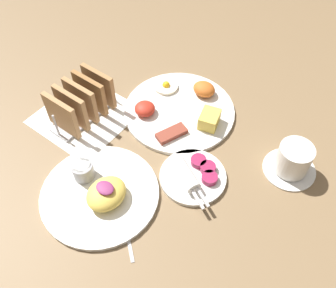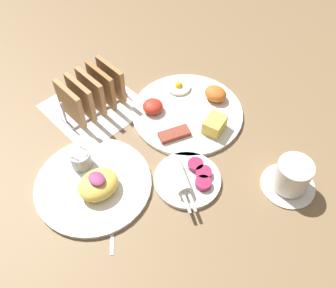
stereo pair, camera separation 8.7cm
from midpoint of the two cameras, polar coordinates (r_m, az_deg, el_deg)
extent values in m
plane|color=brown|center=(0.91, -8.95, -0.89)|extent=(3.00, 3.00, 0.00)
cube|color=white|center=(1.00, -15.03, 4.04)|extent=(0.22, 0.22, 0.00)
cylinder|color=white|center=(0.97, -0.84, 4.94)|extent=(0.29, 0.29, 0.01)
cube|color=#E5C64C|center=(0.92, 3.66, 3.63)|extent=(0.06, 0.07, 0.04)
ellipsoid|color=#C66023|center=(1.00, 3.03, 8.22)|extent=(0.06, 0.05, 0.03)
cylinder|color=#F4EACC|center=(1.02, -2.74, 8.60)|extent=(0.06, 0.06, 0.01)
sphere|color=yellow|center=(1.02, -2.75, 8.85)|extent=(0.02, 0.02, 0.02)
ellipsoid|color=red|center=(0.95, -6.16, 5.24)|extent=(0.05, 0.05, 0.03)
cube|color=brown|center=(0.90, -2.20, 1.45)|extent=(0.06, 0.08, 0.01)
cylinder|color=white|center=(0.84, 0.87, -5.22)|extent=(0.15, 0.15, 0.01)
cylinder|color=#99234C|center=(0.83, 3.38, -5.41)|extent=(0.04, 0.04, 0.01)
cylinder|color=#99234C|center=(0.84, 3.18, -3.85)|extent=(0.04, 0.04, 0.01)
cylinder|color=#99234C|center=(0.85, 1.78, -2.81)|extent=(0.04, 0.04, 0.01)
cylinder|color=white|center=(0.82, -0.30, -4.89)|extent=(0.09, 0.07, 0.03)
cube|color=silver|center=(0.79, 2.18, -8.35)|extent=(0.05, 0.03, 0.00)
cube|color=silver|center=(0.79, 1.39, -8.68)|extent=(0.05, 0.03, 0.00)
cylinder|color=white|center=(0.84, -13.28, -7.64)|extent=(0.26, 0.26, 0.01)
ellipsoid|color=#EAC651|center=(0.81, -12.45, -7.61)|extent=(0.08, 0.09, 0.04)
ellipsoid|color=#8C3366|center=(0.79, -12.74, -6.75)|extent=(0.04, 0.03, 0.01)
cylinder|color=#99999E|center=(0.85, -15.69, -4.09)|extent=(0.05, 0.05, 0.04)
cylinder|color=white|center=(0.84, -15.92, -3.47)|extent=(0.04, 0.04, 0.01)
cube|color=#B7B7BC|center=(0.99, -15.08, 4.21)|extent=(0.06, 0.18, 0.01)
cube|color=#AD7F51|center=(0.93, -18.51, 3.96)|extent=(0.10, 0.01, 0.10)
cube|color=#A97B4D|center=(0.94, -17.09, 5.13)|extent=(0.10, 0.01, 0.10)
cube|color=#A7794B|center=(0.96, -15.70, 6.28)|extent=(0.10, 0.01, 0.10)
cube|color=olive|center=(0.97, -14.35, 7.39)|extent=(0.10, 0.01, 0.10)
cube|color=#A17345|center=(0.98, -13.02, 8.46)|extent=(0.10, 0.01, 0.10)
cylinder|color=#B7B7BC|center=(0.94, -19.27, 2.55)|extent=(0.01, 0.01, 0.07)
cylinder|color=#B7B7BC|center=(1.00, -11.98, 8.58)|extent=(0.01, 0.01, 0.07)
cylinder|color=white|center=(0.89, 15.36, -3.84)|extent=(0.12, 0.12, 0.01)
cylinder|color=white|center=(0.86, 15.91, -2.35)|extent=(0.08, 0.08, 0.07)
cylinder|color=#381E0F|center=(0.83, 16.35, -1.13)|extent=(0.06, 0.06, 0.01)
cube|color=silver|center=(0.79, -9.39, -13.92)|extent=(0.09, 0.08, 0.00)
ellipsoid|color=silver|center=(0.81, -10.04, -9.80)|extent=(0.02, 0.02, 0.01)
camera|label=1|loc=(0.04, -92.87, -3.60)|focal=40.00mm
camera|label=2|loc=(0.04, 87.13, 3.60)|focal=40.00mm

